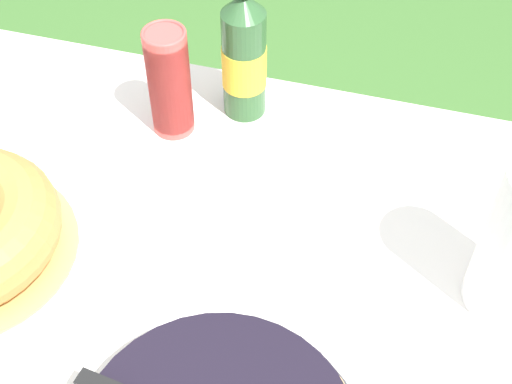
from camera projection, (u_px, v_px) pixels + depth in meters
The scene contains 4 objects.
garden_table at pixel (162, 307), 1.09m from camera, with size 1.82×0.97×0.76m.
tablecloth at pixel (158, 287), 1.05m from camera, with size 1.83×0.98×0.10m.
cup_stack at pixel (169, 83), 1.18m from camera, with size 0.07×0.07×0.20m.
cider_bottle_green at pixel (244, 55), 1.20m from camera, with size 0.08×0.08×0.32m.
Camera 1 is at (0.30, -0.53, 1.63)m, focal length 50.00 mm.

